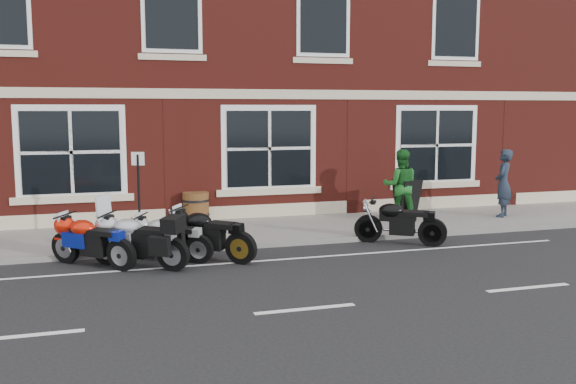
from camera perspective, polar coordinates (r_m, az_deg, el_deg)
name	(u,v)px	position (r m, az deg, el deg)	size (l,w,h in m)	color
ground	(257,264)	(12.68, -2.80, -6.39)	(80.00, 80.00, 0.00)	black
sidewalk	(226,233)	(15.52, -5.52, -3.62)	(30.00, 3.00, 0.12)	slate
kerb	(241,246)	(14.01, -4.23, -4.81)	(30.00, 0.16, 0.12)	slate
pub_building	(180,20)	(22.83, -9.60, 14.82)	(24.00, 12.00, 12.00)	#5E1A14
moto_touring_silver	(137,238)	(12.62, -13.28, -4.01)	(1.77, 1.38, 1.39)	black
moto_sport_red	(92,240)	(12.90, -17.03, -4.07)	(1.56, 1.50, 0.92)	black
moto_sport_black	(208,233)	(12.98, -7.15, -3.61)	(1.66, 1.56, 0.96)	black
moto_sport_silver	(168,237)	(13.03, -10.64, -3.94)	(1.64, 1.13, 0.85)	black
moto_naked_black	(398,221)	(14.58, 9.78, -2.52)	(1.76, 1.30, 0.93)	black
pedestrian_left	(503,183)	(18.20, 18.59, 0.75)	(0.67, 0.44, 1.82)	#1C2533
pedestrian_right	(400,185)	(16.81, 9.96, 0.58)	(0.91, 0.71, 1.87)	#1A5B1E
a_board_sign	(407,200)	(17.02, 10.51, -0.68)	(0.65, 0.43, 1.08)	black
barrel_planter	(196,207)	(16.62, -8.19, -1.36)	(0.70, 0.70, 0.78)	#563117
parking_sign	(139,191)	(14.01, -13.12, 0.05)	(0.27, 0.13, 1.99)	black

